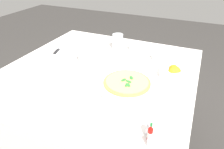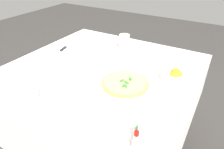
{
  "view_description": "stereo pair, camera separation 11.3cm",
  "coord_description": "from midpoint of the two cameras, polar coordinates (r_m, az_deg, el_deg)",
  "views": [
    {
      "loc": [
        -0.93,
        -0.5,
        1.34
      ],
      "look_at": [
        -0.05,
        -0.11,
        0.76
      ],
      "focal_mm": 32.55,
      "sensor_mm": 36.0,
      "label": 1
    },
    {
      "loc": [
        -0.88,
        -0.6,
        1.34
      ],
      "look_at": [
        -0.05,
        -0.11,
        0.76
      ],
      "focal_mm": 32.55,
      "sensor_mm": 36.0,
      "label": 2
    }
  ],
  "objects": [
    {
      "name": "salt_shaker",
      "position": [
        0.81,
        11.16,
        -15.64
      ],
      "size": [
        0.03,
        0.03,
        0.06
      ],
      "color": "white",
      "rests_on": "dining_table"
    },
    {
      "name": "dining_table",
      "position": [
        1.29,
        -0.5,
        -3.68
      ],
      "size": [
        1.11,
        1.11,
        0.74
      ],
      "color": "white",
      "rests_on": "ground_plane"
    },
    {
      "name": "citrus_bowl",
      "position": [
        1.17,
        20.01,
        -0.5
      ],
      "size": [
        0.15,
        0.15,
        0.07
      ],
      "color": "white",
      "rests_on": "dining_table"
    },
    {
      "name": "water_glass_right_edge",
      "position": [
        0.98,
        -18.96,
        -5.59
      ],
      "size": [
        0.07,
        0.07,
        0.11
      ],
      "color": "white",
      "rests_on": "dining_table"
    },
    {
      "name": "pizza_plate",
      "position": [
        1.06,
        6.72,
        -3.13
      ],
      "size": [
        0.33,
        0.33,
        0.02
      ],
      "color": "white",
      "rests_on": "dining_table"
    },
    {
      "name": "water_glass_far_right",
      "position": [
        1.47,
        5.66,
        8.81
      ],
      "size": [
        0.08,
        0.08,
        0.11
      ],
      "color": "white",
      "rests_on": "dining_table"
    },
    {
      "name": "pepper_shaker",
      "position": [
        0.77,
        11.06,
        -18.84
      ],
      "size": [
        0.03,
        0.03,
        0.06
      ],
      "color": "white",
      "rests_on": "dining_table"
    },
    {
      "name": "water_glass_center_back",
      "position": [
        1.29,
        -4.33,
        5.41
      ],
      "size": [
        0.07,
        0.07,
        0.11
      ],
      "color": "white",
      "rests_on": "dining_table"
    },
    {
      "name": "coffee_cup_left_edge",
      "position": [
        1.58,
        -3.29,
        9.72
      ],
      "size": [
        0.13,
        0.13,
        0.07
      ],
      "color": "white",
      "rests_on": "dining_table"
    },
    {
      "name": "napkin_folded",
      "position": [
        1.5,
        -10.54,
        7.23
      ],
      "size": [
        0.24,
        0.18,
        0.02
      ],
      "rotation": [
        0.0,
        0.0,
        0.23
      ],
      "color": "white",
      "rests_on": "dining_table"
    },
    {
      "name": "pizza",
      "position": [
        1.05,
        6.77,
        -2.51
      ],
      "size": [
        0.25,
        0.25,
        0.02
      ],
      "color": "#C68E47",
      "rests_on": "pizza_plate"
    },
    {
      "name": "coffee_cup_near_right",
      "position": [
        1.27,
        -13.53,
        3.37
      ],
      "size": [
        0.13,
        0.13,
        0.07
      ],
      "color": "white",
      "rests_on": "dining_table"
    },
    {
      "name": "menu_card",
      "position": [
        1.13,
        -15.64,
        -0.72
      ],
      "size": [
        0.04,
        0.08,
        0.06
      ],
      "rotation": [
        0.0,
        0.0,
        1.96
      ],
      "color": "white",
      "rests_on": "dining_table"
    },
    {
      "name": "coffee_cup_far_left",
      "position": [
        1.45,
        10.44,
        7.21
      ],
      "size": [
        0.13,
        0.13,
        0.07
      ],
      "color": "white",
      "rests_on": "dining_table"
    },
    {
      "name": "dinner_knife",
      "position": [
        1.5,
        -10.54,
        7.76
      ],
      "size": [
        0.19,
        0.07,
        0.01
      ],
      "rotation": [
        0.0,
        0.0,
        0.25
      ],
      "color": "silver",
      "rests_on": "napkin_folded"
    },
    {
      "name": "hot_sauce_bottle",
      "position": [
        0.78,
        11.18,
        -16.76
      ],
      "size": [
        0.02,
        0.02,
        0.08
      ],
      "color": "#B7140F",
      "rests_on": "dining_table"
    },
    {
      "name": "coffee_cup_back_corner",
      "position": [
        1.33,
        16.65,
        3.99
      ],
      "size": [
        0.13,
        0.13,
        0.06
      ],
      "color": "white",
      "rests_on": "dining_table"
    }
  ]
}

